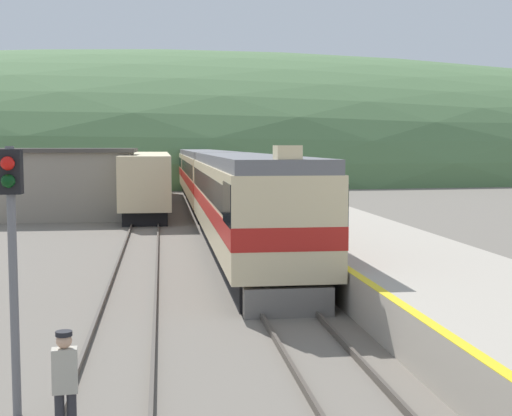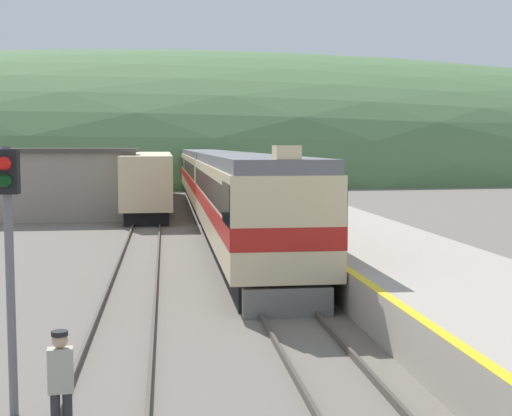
% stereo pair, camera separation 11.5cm
% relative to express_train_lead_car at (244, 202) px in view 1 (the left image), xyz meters
% --- Properties ---
extents(track_main, '(1.52, 180.00, 0.16)m').
position_rel_express_train_lead_car_xyz_m(track_main, '(0.00, 41.30, -2.13)').
color(track_main, '#4C443D').
rests_on(track_main, ground).
extents(track_siding, '(1.52, 180.00, 0.16)m').
position_rel_express_train_lead_car_xyz_m(track_siding, '(-4.14, 41.30, -2.13)').
color(track_siding, '#4C443D').
rests_on(track_siding, ground).
extents(platform, '(5.23, 140.00, 1.14)m').
position_rel_express_train_lead_car_xyz_m(platform, '(4.18, 21.30, -1.65)').
color(platform, '#ADA393').
rests_on(platform, ground).
extents(distant_hills, '(237.89, 107.05, 38.72)m').
position_rel_express_train_lead_car_xyz_m(distant_hills, '(0.00, 95.19, -2.21)').
color(distant_hills, '#517547').
rests_on(distant_hills, ground).
extents(station_shed, '(8.93, 6.70, 4.23)m').
position_rel_express_train_lead_car_xyz_m(station_shed, '(-9.22, 16.90, -0.08)').
color(station_shed, gray).
rests_on(station_shed, ground).
extents(express_train_lead_car, '(3.03, 20.58, 4.40)m').
position_rel_express_train_lead_car_xyz_m(express_train_lead_car, '(0.00, 0.00, 0.00)').
color(express_train_lead_car, black).
rests_on(express_train_lead_car, ground).
extents(carriage_second, '(3.02, 21.87, 4.04)m').
position_rel_express_train_lead_car_xyz_m(carriage_second, '(0.00, 22.34, -0.01)').
color(carriage_second, black).
rests_on(carriage_second, ground).
extents(carriage_third, '(3.02, 21.87, 4.04)m').
position_rel_express_train_lead_car_xyz_m(carriage_third, '(0.00, 45.08, -0.01)').
color(carriage_third, black).
rests_on(carriage_third, ground).
extents(siding_train, '(2.90, 28.78, 3.83)m').
position_rel_express_train_lead_car_xyz_m(siding_train, '(-4.14, 25.08, -0.24)').
color(siding_train, black).
rests_on(siding_train, ground).
extents(signal_post_siding, '(0.36, 0.42, 4.38)m').
position_rel_express_train_lead_car_xyz_m(signal_post_siding, '(-5.58, -15.93, 0.91)').
color(signal_post_siding, slate).
rests_on(signal_post_siding, ground).
extents(track_worker, '(0.38, 0.25, 1.75)m').
position_rel_express_train_lead_car_xyz_m(track_worker, '(-4.61, -17.34, -1.21)').
color(track_worker, '#2D2D33').
rests_on(track_worker, ground).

